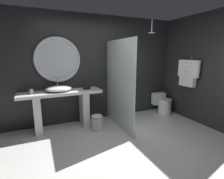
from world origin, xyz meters
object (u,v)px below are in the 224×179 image
(rain_shower_head, at_px, (152,31))
(toilet, at_px, (163,104))
(tissue_box, at_px, (87,88))
(tumbler_cup, at_px, (31,91))
(round_wall_mirror, at_px, (58,60))
(hanging_bathrobe, at_px, (188,72))
(vessel_sink, at_px, (59,89))
(waste_bin, at_px, (97,122))

(rain_shower_head, bearing_deg, toilet, 8.06)
(tissue_box, distance_m, rain_shower_head, 2.11)
(tumbler_cup, xyz_separation_m, round_wall_mirror, (0.59, 0.23, 0.63))
(rain_shower_head, relative_size, toilet, 0.59)
(round_wall_mirror, bearing_deg, tissue_box, -22.39)
(round_wall_mirror, distance_m, hanging_bathrobe, 3.17)
(rain_shower_head, height_order, hanging_bathrobe, rain_shower_head)
(tumbler_cup, distance_m, rain_shower_head, 3.10)
(tissue_box, xyz_separation_m, rain_shower_head, (1.64, -0.16, 1.32))
(vessel_sink, relative_size, tissue_box, 3.96)
(tumbler_cup, bearing_deg, toilet, -1.56)
(toilet, bearing_deg, rain_shower_head, -171.94)
(vessel_sink, bearing_deg, rain_shower_head, -4.47)
(vessel_sink, distance_m, tissue_box, 0.62)
(hanging_bathrobe, relative_size, waste_bin, 2.02)
(vessel_sink, bearing_deg, round_wall_mirror, 78.94)
(tissue_box, xyz_separation_m, toilet, (2.20, -0.08, -0.63))
(vessel_sink, relative_size, waste_bin, 1.53)
(tumbler_cup, distance_m, tissue_box, 1.17)
(rain_shower_head, bearing_deg, vessel_sink, 175.53)
(hanging_bathrobe, bearing_deg, round_wall_mirror, 163.44)
(rain_shower_head, xyz_separation_m, toilet, (0.56, 0.08, -1.95))
(round_wall_mirror, bearing_deg, waste_bin, -43.34)
(vessel_sink, distance_m, round_wall_mirror, 0.66)
(tumbler_cup, distance_m, hanging_bathrobe, 3.68)
(vessel_sink, xyz_separation_m, round_wall_mirror, (0.04, 0.22, 0.62))
(hanging_bathrobe, distance_m, toilet, 1.15)
(tumbler_cup, relative_size, toilet, 0.17)
(toilet, bearing_deg, round_wall_mirror, 173.46)
(vessel_sink, distance_m, hanging_bathrobe, 3.15)
(tissue_box, distance_m, round_wall_mirror, 0.90)
(tissue_box, distance_m, hanging_bathrobe, 2.55)
(tissue_box, bearing_deg, toilet, -2.08)
(hanging_bathrobe, relative_size, toilet, 1.29)
(rain_shower_head, distance_m, toilet, 2.03)
(tumbler_cup, bearing_deg, tissue_box, -0.59)
(toilet, distance_m, waste_bin, 2.13)
(vessel_sink, height_order, rain_shower_head, rain_shower_head)
(hanging_bathrobe, height_order, toilet, hanging_bathrobe)
(round_wall_mirror, relative_size, waste_bin, 2.80)
(vessel_sink, height_order, tissue_box, vessel_sink)
(tumbler_cup, relative_size, rain_shower_head, 0.29)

